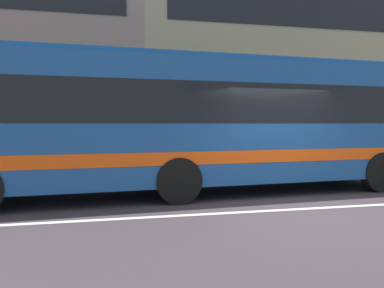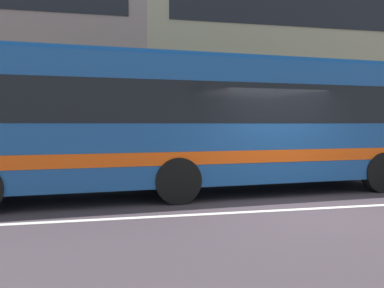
% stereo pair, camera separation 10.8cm
% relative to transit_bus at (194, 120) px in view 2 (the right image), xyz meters
% --- Properties ---
extents(ground_plane, '(160.00, 160.00, 0.00)m').
position_rel_transit_bus_xyz_m(ground_plane, '(1.77, -2.24, -1.80)').
color(ground_plane, '#3F363D').
extents(lane_centre_line, '(60.00, 0.16, 0.01)m').
position_rel_transit_bus_xyz_m(lane_centre_line, '(1.77, -2.24, -1.80)').
color(lane_centre_line, silver).
rests_on(lane_centre_line, ground_plane).
extents(hedge_row_far, '(20.84, 1.10, 0.79)m').
position_rel_transit_bus_xyz_m(hedge_row_far, '(1.35, 3.54, -1.41)').
color(hedge_row_far, '#305620').
rests_on(hedge_row_far, ground_plane).
extents(apartment_block_right, '(23.87, 8.17, 12.92)m').
position_rel_transit_bus_xyz_m(apartment_block_right, '(11.61, 11.62, 4.66)').
color(apartment_block_right, '#9E977D').
rests_on(apartment_block_right, ground_plane).
extents(transit_bus, '(11.26, 3.18, 3.28)m').
position_rel_transit_bus_xyz_m(transit_bus, '(0.00, 0.00, 0.00)').
color(transit_bus, '#1B4B8E').
rests_on(transit_bus, ground_plane).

